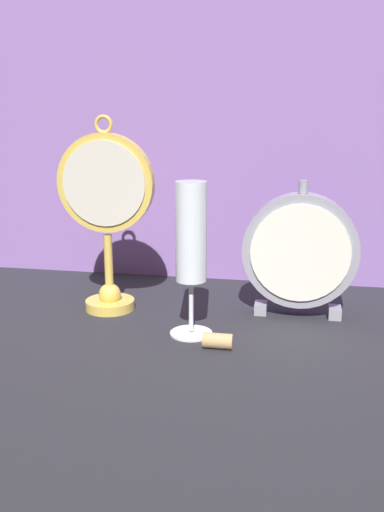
{
  "coord_description": "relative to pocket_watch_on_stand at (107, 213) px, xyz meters",
  "views": [
    {
      "loc": [
        0.16,
        -0.76,
        0.32
      ],
      "look_at": [
        0.0,
        0.08,
        0.11
      ],
      "focal_mm": 40.0,
      "sensor_mm": 36.0,
      "label": 1
    }
  ],
  "objects": [
    {
      "name": "ground_plane",
      "position": [
        0.15,
        -0.11,
        -0.17
      ],
      "size": [
        4.0,
        4.0,
        0.0
      ],
      "primitive_type": "plane",
      "color": "#232328"
    },
    {
      "name": "fabric_backdrop_drape",
      "position": [
        0.15,
        0.22,
        0.14
      ],
      "size": [
        1.74,
        0.01,
        0.62
      ],
      "primitive_type": "cube",
      "color": "#8460A8",
      "rests_on": "ground_plane"
    },
    {
      "name": "pocket_watch_on_stand",
      "position": [
        0.0,
        0.0,
        0.0
      ],
      "size": [
        0.16,
        0.08,
        0.32
      ],
      "color": "gold",
      "rests_on": "ground_plane"
    },
    {
      "name": "mantel_clock_silver",
      "position": [
        0.31,
        0.03,
        -0.06
      ],
      "size": [
        0.18,
        0.04,
        0.22
      ],
      "color": "gray",
      "rests_on": "ground_plane"
    },
    {
      "name": "champagne_flute",
      "position": [
        0.16,
        -0.08,
        -0.03
      ],
      "size": [
        0.06,
        0.06,
        0.23
      ],
      "color": "silver",
      "rests_on": "ground_plane"
    },
    {
      "name": "wine_cork",
      "position": [
        0.2,
        -0.13,
        -0.15
      ],
      "size": [
        0.04,
        0.02,
        0.02
      ],
      "primitive_type": "cylinder",
      "rotation": [
        0.0,
        1.57,
        0.0
      ],
      "color": "tan",
      "rests_on": "ground_plane"
    }
  ]
}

